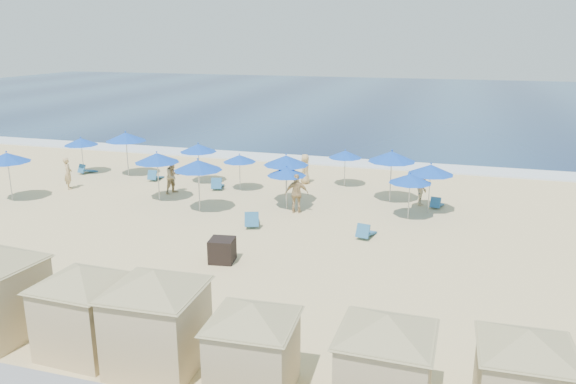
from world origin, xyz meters
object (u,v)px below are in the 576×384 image
object	(u,v)px
cabana_2	(156,306)
umbrella_5	(239,158)
umbrella_0	(81,142)
umbrella_9	(345,154)
umbrella_3	(157,158)
trash_bin	(222,250)
umbrella_12	(431,169)
umbrella_4	(198,148)
umbrella_10	(392,156)
umbrella_1	(7,157)
beachgoer_3	(422,189)
beachgoer_2	(297,194)
beachgoer_4	(305,169)
umbrella_6	(198,165)
umbrella_2	(126,137)
beachgoer_0	(68,173)
umbrella_11	(410,178)
cabana_5	(525,366)
beachgoer_1	(173,176)
cabana_1	(83,298)
cabana_4	(386,351)
umbrella_7	(286,160)
cabana_3	(253,336)
umbrella_8	(287,171)

from	to	relation	value
cabana_2	umbrella_5	size ratio (longest dim) A/B	2.26
umbrella_0	umbrella_9	distance (m)	16.07
umbrella_3	umbrella_9	xyz separation A→B (m)	(8.58, 5.54, -0.39)
trash_bin	umbrella_12	distance (m)	11.11
umbrella_4	umbrella_10	size ratio (longest dim) A/B	0.87
umbrella_9	umbrella_12	world-z (taller)	umbrella_12
umbrella_1	beachgoer_3	bearing A→B (deg)	14.42
beachgoer_2	beachgoer_4	distance (m)	5.57
cabana_2	umbrella_6	distance (m)	13.23
umbrella_2	umbrella_3	world-z (taller)	umbrella_2
umbrella_5	umbrella_9	distance (m)	5.88
umbrella_10	beachgoer_4	world-z (taller)	umbrella_10
umbrella_1	beachgoer_0	bearing A→B (deg)	63.39
umbrella_11	beachgoer_2	distance (m)	5.33
beachgoer_0	umbrella_3	bearing A→B (deg)	-133.73
cabana_5	beachgoer_1	size ratio (longest dim) A/B	2.18
umbrella_4	umbrella_10	bearing A→B (deg)	-3.19
cabana_1	beachgoer_0	xyz separation A→B (m)	(-11.29, 13.93, -0.66)
cabana_2	umbrella_2	size ratio (longest dim) A/B	1.70
cabana_4	umbrella_11	bearing A→B (deg)	93.05
cabana_4	beachgoer_1	size ratio (longest dim) A/B	2.28
umbrella_6	umbrella_10	world-z (taller)	umbrella_10
umbrella_9	beachgoer_4	bearing A→B (deg)	-178.79
umbrella_0	umbrella_2	distance (m)	2.96
umbrella_7	umbrella_10	bearing A→B (deg)	20.10
umbrella_9	beachgoer_2	distance (m)	5.71
umbrella_12	umbrella_11	bearing A→B (deg)	-124.25
cabana_3	umbrella_5	distance (m)	18.23
trash_bin	beachgoer_4	xyz separation A→B (m)	(-0.09, 12.11, 0.41)
cabana_5	umbrella_9	xyz separation A→B (m)	(-7.62, 18.78, 0.38)
cabana_5	beachgoer_3	world-z (taller)	cabana_5
beachgoer_2	beachgoer_1	bearing A→B (deg)	-26.22
beachgoer_1	trash_bin	bearing A→B (deg)	-116.23
trash_bin	cabana_1	size ratio (longest dim) A/B	0.21
beachgoer_1	umbrella_5	bearing A→B (deg)	-38.10
umbrella_5	umbrella_8	distance (m)	4.34
cabana_1	cabana_2	size ratio (longest dim) A/B	0.93
cabana_1	umbrella_0	bearing A→B (deg)	126.55
umbrella_1	umbrella_9	world-z (taller)	umbrella_1
cabana_2	umbrella_10	size ratio (longest dim) A/B	1.70
umbrella_11	beachgoer_3	bearing A→B (deg)	79.89
umbrella_4	umbrella_11	xyz separation A→B (m)	(12.11, -3.17, -0.13)
umbrella_9	beachgoer_1	xyz separation A→B (m)	(-8.53, -4.09, -0.91)
beachgoer_1	umbrella_11	bearing A→B (deg)	-68.15
umbrella_6	cabana_4	bearing A→B (deg)	-49.97
umbrella_0	umbrella_6	world-z (taller)	umbrella_6
trash_bin	beachgoer_0	world-z (taller)	beachgoer_0
umbrella_3	umbrella_12	xyz separation A→B (m)	(13.40, 1.83, -0.10)
cabana_4	umbrella_3	distance (m)	19.08
umbrella_9	umbrella_11	world-z (taller)	umbrella_11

